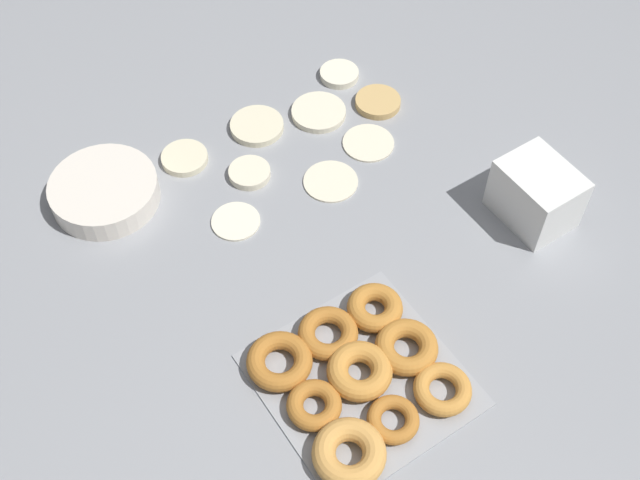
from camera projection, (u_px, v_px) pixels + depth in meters
name	position (u px, v px, depth m)	size (l,w,h in m)	color
ground_plane	(322.00, 191.00, 1.51)	(3.00, 3.00, 0.00)	gray
pancake_0	(378.00, 102.00, 1.65)	(0.09, 0.09, 0.02)	tan
pancake_1	(368.00, 142.00, 1.59)	(0.10, 0.10, 0.01)	beige
pancake_2	(250.00, 173.00, 1.53)	(0.08, 0.08, 0.02)	beige
pancake_3	(257.00, 126.00, 1.61)	(0.11, 0.11, 0.01)	beige
pancake_4	(236.00, 221.00, 1.47)	(0.09, 0.09, 0.01)	silver
pancake_5	(319.00, 112.00, 1.63)	(0.11, 0.11, 0.01)	beige
pancake_6	(331.00, 181.00, 1.52)	(0.10, 0.10, 0.01)	beige
pancake_7	(185.00, 158.00, 1.56)	(0.09, 0.09, 0.01)	beige
pancake_8	(339.00, 74.00, 1.70)	(0.08, 0.08, 0.02)	silver
donut_tray	(358.00, 376.00, 1.26)	(0.30, 0.30, 0.04)	#93969B
batter_bowl	(104.00, 191.00, 1.48)	(0.20, 0.20, 0.05)	silver
container_stack	(536.00, 194.00, 1.44)	(0.11, 0.14, 0.11)	white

